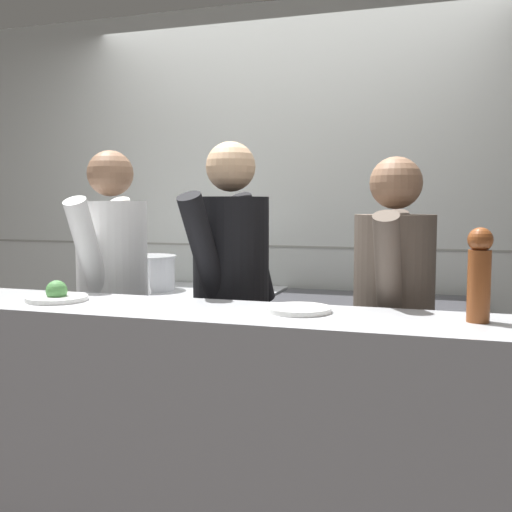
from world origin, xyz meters
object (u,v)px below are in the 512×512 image
at_px(stock_pot, 148,272).
at_px(plated_dish_main, 57,296).
at_px(plated_dish_appetiser, 299,309).
at_px(chef_sous, 231,308).
at_px(chef_line, 393,331).
at_px(chef_head_cook, 113,303).
at_px(sauce_pot, 234,273).
at_px(oven_range, 182,368).
at_px(pepper_mill, 479,273).

xyz_separation_m(stock_pot, plated_dish_main, (0.20, -1.13, 0.03)).
xyz_separation_m(stock_pot, plated_dish_appetiser, (1.16, -1.08, 0.02)).
relative_size(chef_sous, chef_line, 1.05).
height_order(plated_dish_appetiser, chef_line, chef_line).
bearing_deg(chef_head_cook, chef_line, -5.05).
distance_m(sauce_pot, chef_sous, 0.70).
height_order(oven_range, chef_head_cook, chef_head_cook).
distance_m(plated_dish_main, plated_dish_appetiser, 0.96).
height_order(pepper_mill, chef_sous, chef_sous).
distance_m(plated_dish_main, chef_line, 1.36).
relative_size(oven_range, plated_dish_appetiser, 4.73).
distance_m(chef_sous, chef_line, 0.73).
relative_size(plated_dish_appetiser, chef_line, 0.14).
xyz_separation_m(oven_range, chef_head_cook, (-0.10, -0.59, 0.47)).
xyz_separation_m(oven_range, pepper_mill, (1.55, -1.10, 0.73)).
height_order(oven_range, stock_pot, stock_pot).
xyz_separation_m(pepper_mill, chef_sous, (-1.02, 0.50, -0.25)).
bearing_deg(plated_dish_main, chef_sous, 45.76).
relative_size(sauce_pot, pepper_mill, 0.97).
relative_size(sauce_pot, chef_sous, 0.18).
relative_size(plated_dish_main, pepper_mill, 0.78).
height_order(chef_sous, chef_line, chef_sous).
height_order(oven_range, plated_dish_appetiser, plated_dish_appetiser).
bearing_deg(plated_dish_appetiser, chef_sous, 131.23).
distance_m(oven_range, pepper_mill, 2.04).
height_order(oven_range, sauce_pot, sauce_pot).
relative_size(stock_pot, plated_dish_main, 1.39).
distance_m(plated_dish_appetiser, chef_line, 0.55).
relative_size(stock_pot, pepper_mill, 1.08).
xyz_separation_m(plated_dish_main, pepper_mill, (1.55, 0.05, 0.14)).
height_order(oven_range, pepper_mill, pepper_mill).
height_order(plated_dish_main, pepper_mill, pepper_mill).
bearing_deg(sauce_pot, oven_range, -170.68).
relative_size(oven_range, chef_sous, 0.64).
bearing_deg(chef_line, chef_sous, 177.62).
bearing_deg(pepper_mill, plated_dish_appetiser, 179.85).
height_order(plated_dish_main, plated_dish_appetiser, plated_dish_main).
bearing_deg(chef_head_cook, plated_dish_main, -83.06).
relative_size(pepper_mill, chef_sous, 0.18).
bearing_deg(stock_pot, plated_dish_appetiser, -42.92).
bearing_deg(oven_range, plated_dish_main, -90.33).
distance_m(oven_range, stock_pot, 0.60).
distance_m(stock_pot, plated_dish_main, 1.15).
height_order(pepper_mill, chef_head_cook, chef_head_cook).
relative_size(sauce_pot, plated_dish_appetiser, 1.29).
bearing_deg(sauce_pot, plated_dish_appetiser, -60.45).
height_order(plated_dish_appetiser, chef_sous, chef_sous).
height_order(plated_dish_main, chef_line, chef_line).
relative_size(stock_pot, chef_head_cook, 0.20).
bearing_deg(chef_sous, chef_head_cook, -169.60).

